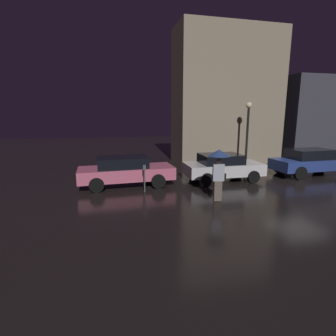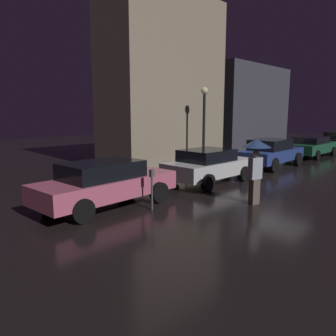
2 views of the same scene
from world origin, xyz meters
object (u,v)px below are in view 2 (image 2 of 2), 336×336
parked_car_pink (106,183)px  parked_car_white (208,165)px  parking_meter (152,185)px  parked_car_blue (271,152)px  parked_car_green (312,146)px  street_lamp_near (204,115)px  pedestrian_with_umbrella (256,156)px

parked_car_pink → parked_car_white: (4.96, -0.12, -0.01)m
parking_meter → parked_car_blue: bearing=6.8°
parked_car_pink → parked_car_green: parked_car_pink is taller
street_lamp_near → pedestrian_with_umbrella: bearing=-128.5°
parked_car_green → parked_car_blue: bearing=-179.8°
parked_car_blue → parked_car_green: bearing=-1.1°
parked_car_pink → parking_meter: 1.46m
parked_car_white → street_lamp_near: bearing=42.6°
pedestrian_with_umbrella → street_lamp_near: (4.27, 5.37, 1.18)m
parked_car_pink → street_lamp_near: street_lamp_near is taller
parked_car_blue → parked_car_green: 5.69m
parked_car_pink → parked_car_white: parked_car_pink is taller
parked_car_blue → parked_car_white: bearing=178.0°
pedestrian_with_umbrella → parked_car_white: bearing=75.6°
pedestrian_with_umbrella → parked_car_pink: bearing=150.8°
parked_car_green → pedestrian_with_umbrella: 13.01m
parked_car_white → parked_car_blue: parked_car_blue is taller
street_lamp_near → parked_car_white: bearing=-138.5°
parked_car_blue → pedestrian_with_umbrella: pedestrian_with_umbrella is taller
parked_car_green → parked_car_pink: bearing=179.2°
parked_car_blue → parked_car_green: size_ratio=0.98×
parked_car_white → pedestrian_with_umbrella: 3.48m
pedestrian_with_umbrella → parking_meter: (-2.65, 1.84, -0.77)m
parked_car_blue → parked_car_green: (5.69, 0.07, -0.09)m
parked_car_white → parked_car_green: 11.04m
parked_car_blue → pedestrian_with_umbrella: size_ratio=2.21×
parked_car_pink → parked_car_green: (16.00, -0.07, -0.05)m
parked_car_pink → street_lamp_near: bearing=14.5°
pedestrian_with_umbrella → street_lamp_near: street_lamp_near is taller
parked_car_blue → street_lamp_near: size_ratio=1.10×
pedestrian_with_umbrella → parking_meter: pedestrian_with_umbrella is taller
parked_car_pink → pedestrian_with_umbrella: pedestrian_with_umbrella is taller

